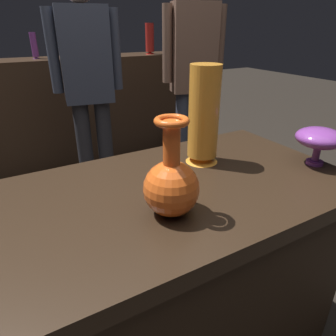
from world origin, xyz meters
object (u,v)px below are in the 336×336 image
vase_left_accent (320,139)px  shelf_vase_far_right (150,39)px  vase_centerpiece (171,184)px  shelf_vase_center (34,46)px  visitor_near_right (193,72)px  vase_tall_behind (204,117)px  visitor_center_back (88,81)px

vase_left_accent → shelf_vase_far_right: bearing=77.7°
vase_left_accent → vase_centerpiece: bearing=-178.5°
vase_centerpiece → shelf_vase_center: (0.05, 2.33, 0.20)m
visitor_near_right → shelf_vase_center: bearing=-27.1°
vase_centerpiece → vase_tall_behind: vase_tall_behind is taller
vase_left_accent → visitor_near_right: bearing=73.3°
vase_tall_behind → vase_left_accent: vase_tall_behind is taller
shelf_vase_far_right → visitor_center_back: (-0.84, -0.73, -0.22)m
vase_centerpiece → visitor_center_back: bearing=80.9°
vase_left_accent → vase_tall_behind: bearing=146.8°
vase_tall_behind → vase_left_accent: bearing=-33.2°
shelf_vase_far_right → shelf_vase_center: bearing=176.3°
shelf_vase_far_right → vase_left_accent: bearing=-102.3°
shelf_vase_center → visitor_near_right: bearing=-44.1°
vase_tall_behind → vase_left_accent: 0.41m
shelf_vase_far_right → visitor_near_right: size_ratio=0.17×
vase_centerpiece → vase_left_accent: vase_centerpiece is taller
vase_left_accent → shelf_vase_center: bearing=103.3°
visitor_center_back → vase_left_accent: bearing=113.2°
shelf_vase_far_right → visitor_near_right: 0.89m
vase_left_accent → visitor_near_right: size_ratio=0.10×
shelf_vase_far_right → visitor_near_right: visitor_near_right is taller
shelf_vase_far_right → visitor_near_right: bearing=-95.1°
vase_tall_behind → visitor_near_right: bearing=57.3°
vase_centerpiece → visitor_near_right: size_ratio=0.16×
vase_centerpiece → vase_left_accent: (0.60, 0.02, 0.01)m
vase_tall_behind → visitor_center_back: size_ratio=0.22×
vase_left_accent → visitor_center_back: size_ratio=0.10×
shelf_vase_center → vase_centerpiece: bearing=-91.2°
vase_tall_behind → visitor_near_right: visitor_near_right is taller
vase_centerpiece → vase_left_accent: size_ratio=1.60×
shelf_vase_far_right → shelf_vase_center: size_ratio=1.35×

